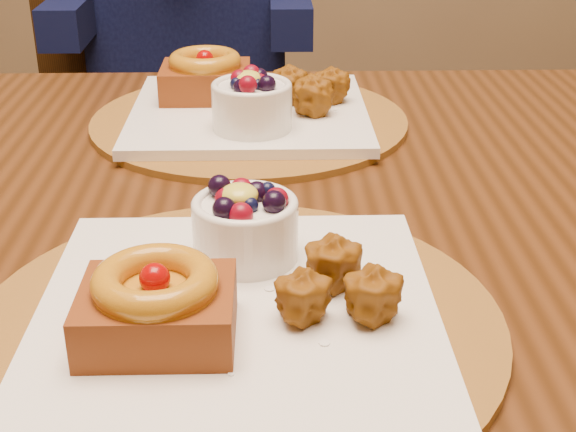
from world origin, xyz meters
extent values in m
cube|color=#331A09|center=(0.04, -0.12, 0.73)|extent=(1.60, 0.90, 0.04)
cylinder|color=brown|center=(0.04, -0.34, 0.76)|extent=(0.38, 0.38, 0.01)
cube|color=white|center=(0.04, -0.34, 0.77)|extent=(0.28, 0.28, 0.01)
cube|color=#512207|center=(-0.01, -0.38, 0.79)|extent=(0.10, 0.08, 0.04)
torus|color=#944C09|center=(-0.01, -0.38, 0.82)|extent=(0.08, 0.08, 0.02)
sphere|color=#8C0302|center=(-0.01, -0.38, 0.82)|extent=(0.02, 0.02, 0.02)
sphere|color=#7D4709|center=(0.11, -0.32, 0.79)|extent=(0.04, 0.04, 0.04)
sphere|color=#7D4709|center=(0.09, -0.36, 0.79)|extent=(0.04, 0.04, 0.04)
sphere|color=#7D4709|center=(0.13, -0.36, 0.79)|extent=(0.04, 0.04, 0.04)
cylinder|color=white|center=(0.05, -0.27, 0.80)|extent=(0.08, 0.08, 0.05)
torus|color=white|center=(0.05, -0.27, 0.82)|extent=(0.08, 0.08, 0.01)
ellipsoid|color=yellow|center=(0.04, -0.27, 0.83)|extent=(0.03, 0.03, 0.02)
cylinder|color=brown|center=(0.04, 0.10, 0.76)|extent=(0.38, 0.38, 0.01)
cube|color=white|center=(0.04, 0.10, 0.77)|extent=(0.28, 0.28, 0.01)
cube|color=#512207|center=(-0.01, 0.14, 0.79)|extent=(0.11, 0.09, 0.04)
torus|color=#944C09|center=(-0.01, 0.14, 0.82)|extent=(0.09, 0.09, 0.02)
sphere|color=#8C0302|center=(-0.01, 0.14, 0.82)|extent=(0.02, 0.02, 0.02)
sphere|color=#7D4709|center=(0.12, 0.07, 0.79)|extent=(0.04, 0.04, 0.04)
sphere|color=#7D4709|center=(0.09, 0.12, 0.79)|extent=(0.04, 0.04, 0.04)
sphere|color=#7D4709|center=(0.14, 0.12, 0.79)|extent=(0.04, 0.04, 0.04)
cylinder|color=white|center=(0.05, 0.02, 0.80)|extent=(0.09, 0.09, 0.05)
torus|color=white|center=(0.05, 0.02, 0.82)|extent=(0.09, 0.09, 0.01)
ellipsoid|color=yellow|center=(0.04, 0.02, 0.83)|extent=(0.03, 0.03, 0.02)
cube|color=black|center=(-0.13, 0.67, 0.47)|extent=(0.57, 0.57, 0.04)
cylinder|color=black|center=(-0.26, 0.42, 0.23)|extent=(0.04, 0.04, 0.45)
cylinder|color=black|center=(0.12, 0.53, 0.23)|extent=(0.04, 0.04, 0.45)
cylinder|color=black|center=(-0.38, 0.80, 0.23)|extent=(0.04, 0.04, 0.45)
cylinder|color=black|center=(0.01, 0.92, 0.23)|extent=(0.04, 0.04, 0.45)
cube|color=black|center=(-0.19, 0.87, 0.72)|extent=(0.45, 0.16, 0.48)
cube|color=black|center=(-0.31, 0.76, 0.75)|extent=(0.08, 0.29, 0.08)
cube|color=black|center=(0.11, 0.76, 0.75)|extent=(0.08, 0.29, 0.08)
camera|label=1|loc=(0.07, -0.82, 1.08)|focal=50.00mm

